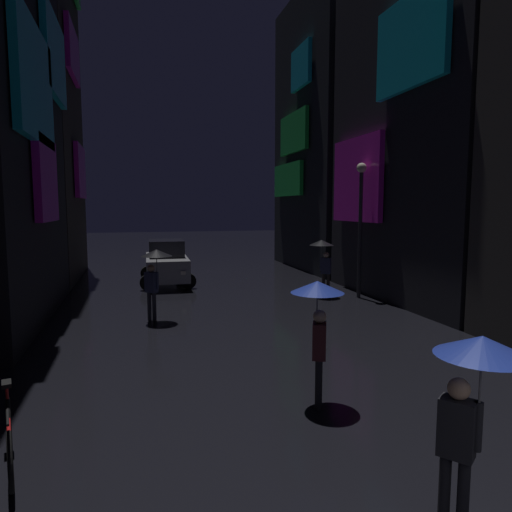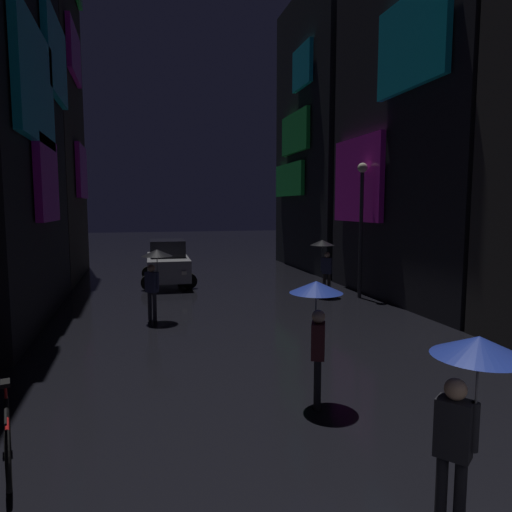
% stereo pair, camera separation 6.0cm
% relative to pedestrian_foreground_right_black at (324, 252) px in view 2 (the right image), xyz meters
% --- Properties ---
extents(building_left_far, '(4.25, 7.33, 19.16)m').
position_rel_pedestrian_foreground_right_black_xyz_m(building_left_far, '(-11.30, 7.23, 7.91)').
color(building_left_far, '#2D2826').
rests_on(building_left_far, ground).
extents(building_right_mid, '(4.25, 8.38, 12.90)m').
position_rel_pedestrian_foreground_right_black_xyz_m(building_right_mid, '(3.66, -1.25, 4.78)').
color(building_right_mid, black).
rests_on(building_right_mid, ground).
extents(building_right_far, '(4.25, 7.90, 14.40)m').
position_rel_pedestrian_foreground_right_black_xyz_m(building_right_far, '(3.66, 7.51, 5.53)').
color(building_right_far, black).
rests_on(building_right_far, ground).
extents(pedestrian_foreground_right_black, '(0.90, 0.90, 2.12)m').
position_rel_pedestrian_foreground_right_black_xyz_m(pedestrian_foreground_right_black, '(0.00, 0.00, 0.00)').
color(pedestrian_foreground_right_black, '#38332D').
rests_on(pedestrian_foreground_right_black, ground).
extents(pedestrian_far_right_blue, '(0.90, 0.90, 2.12)m').
position_rel_pedestrian_foreground_right_black_xyz_m(pedestrian_far_right_blue, '(-3.86, -8.74, 0.00)').
color(pedestrian_far_right_blue, black).
rests_on(pedestrian_far_right_blue, ground).
extents(pedestrian_foreground_left_blue, '(0.90, 0.90, 2.12)m').
position_rel_pedestrian_foreground_right_black_xyz_m(pedestrian_foreground_left_blue, '(-3.61, -12.08, 0.00)').
color(pedestrian_foreground_left_blue, black).
rests_on(pedestrian_foreground_left_blue, ground).
extents(pedestrian_near_crossing_black, '(0.90, 0.90, 2.12)m').
position_rel_pedestrian_foreground_right_black_xyz_m(pedestrian_near_crossing_black, '(-6.24, -2.20, 0.00)').
color(pedestrian_near_crossing_black, '#2D2D38').
rests_on(pedestrian_near_crossing_black, ground).
extents(bicycle_parked_at_storefront, '(0.50, 1.78, 0.96)m').
position_rel_pedestrian_foreground_right_black_xyz_m(bicycle_parked_at_storefront, '(-8.42, -9.48, -1.28)').
color(bicycle_parked_at_storefront, black).
rests_on(bicycle_parked_at_storefront, ground).
extents(car_distant, '(2.33, 4.19, 1.92)m').
position_rel_pedestrian_foreground_right_black_xyz_m(car_distant, '(-5.47, 4.18, -0.74)').
color(car_distant, '#99999E').
rests_on(car_distant, ground).
extents(streetlamp_right_far, '(0.36, 0.36, 4.92)m').
position_rel_pedestrian_foreground_right_black_xyz_m(streetlamp_right_far, '(1.18, -0.62, 1.46)').
color(streetlamp_right_far, '#2D2D33').
rests_on(streetlamp_right_far, ground).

